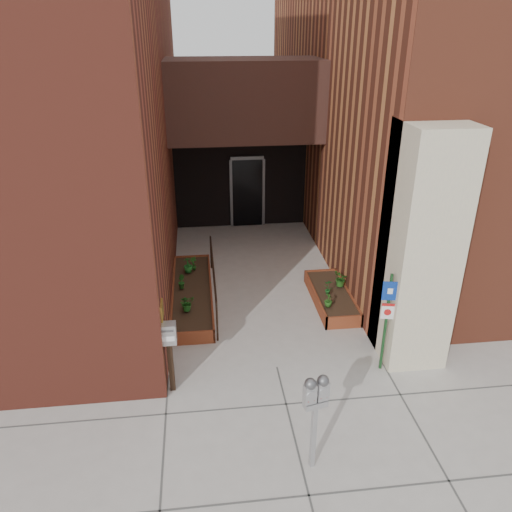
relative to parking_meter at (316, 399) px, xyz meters
name	(u,v)px	position (x,y,z in m)	size (l,w,h in m)	color
ground	(277,367)	(-0.15, 2.30, -1.23)	(80.00, 80.00, 0.00)	#9E9991
architecture	(233,57)	(-0.33, 9.19, 3.75)	(20.00, 14.60, 10.00)	maroon
planter_left	(192,295)	(-1.70, 5.00, -1.10)	(0.90, 3.60, 0.30)	maroon
planter_right	(331,297)	(1.45, 4.50, -1.10)	(0.80, 2.20, 0.30)	maroon
handrail	(213,271)	(-1.20, 4.95, -0.48)	(0.04, 3.34, 0.90)	black
parking_meter	(316,399)	(0.00, 0.00, 0.00)	(0.37, 0.21, 1.59)	#A2A2A5
sign_post	(387,313)	(1.75, 2.04, -0.02)	(0.27, 0.09, 1.96)	#163C1B
payment_dropbox	(169,343)	(-2.05, 1.91, -0.26)	(0.27, 0.21, 1.35)	black
shrub_left_a	(187,303)	(-1.79, 4.05, -0.76)	(0.31, 0.31, 0.35)	#1C5618
shrub_left_b	(181,282)	(-1.93, 5.05, -0.77)	(0.18, 0.18, 0.32)	#194E16
shrub_left_c	(188,265)	(-1.78, 5.84, -0.73)	(0.22, 0.22, 0.39)	#1B601E
shrub_left_d	(194,263)	(-1.64, 5.94, -0.76)	(0.18, 0.18, 0.35)	#1C5819
shrub_right_a	(328,300)	(1.20, 3.85, -0.78)	(0.17, 0.17, 0.30)	#225117
shrub_right_b	(328,287)	(1.33, 4.37, -0.75)	(0.19, 0.19, 0.36)	#164E19
shrub_right_c	(341,279)	(1.70, 4.69, -0.75)	(0.33, 0.33, 0.37)	#235919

